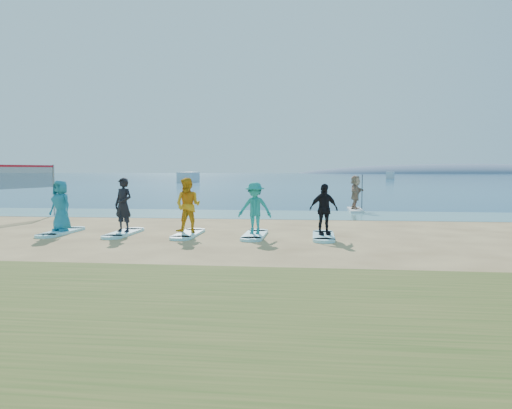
# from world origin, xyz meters

# --- Properties ---
(ground) EXTENTS (600.00, 600.00, 0.00)m
(ground) POSITION_xyz_m (0.00, 0.00, 0.00)
(ground) COLOR tan
(ground) RESTS_ON ground
(shallow_water) EXTENTS (600.00, 600.00, 0.00)m
(shallow_water) POSITION_xyz_m (0.00, 10.50, 0.01)
(shallow_water) COLOR teal
(shallow_water) RESTS_ON ground
(ocean) EXTENTS (600.00, 600.00, 0.00)m
(ocean) POSITION_xyz_m (0.00, 160.00, 0.01)
(ocean) COLOR navy
(ocean) RESTS_ON ground
(island_ridge) EXTENTS (220.00, 56.00, 18.00)m
(island_ridge) POSITION_xyz_m (95.00, 300.00, 0.00)
(island_ridge) COLOR slate
(island_ridge) RESTS_ON ground
(paddleboard) EXTENTS (0.71, 3.00, 0.12)m
(paddleboard) POSITION_xyz_m (5.47, 13.21, 0.06)
(paddleboard) COLOR silver
(paddleboard) RESTS_ON ground
(paddleboarder) EXTENTS (1.06, 1.78, 1.83)m
(paddleboarder) POSITION_xyz_m (5.47, 13.21, 1.03)
(paddleboarder) COLOR tan
(paddleboarder) RESTS_ON paddleboard
(boat_offshore_a) EXTENTS (2.68, 8.74, 1.83)m
(boat_offshore_a) POSITION_xyz_m (-19.08, 72.38, 0.00)
(boat_offshore_a) COLOR silver
(boat_offshore_a) RESTS_ON ground
(boat_offshore_b) EXTENTS (2.95, 6.50, 1.76)m
(boat_offshore_b) POSITION_xyz_m (21.81, 112.47, 0.00)
(boat_offshore_b) COLOR silver
(boat_offshore_b) RESTS_ON ground
(surfboard_0) EXTENTS (0.70, 2.20, 0.09)m
(surfboard_0) POSITION_xyz_m (-5.66, 2.26, 0.04)
(surfboard_0) COLOR #A4F2FF
(surfboard_0) RESTS_ON ground
(student_0) EXTENTS (1.02, 0.84, 1.80)m
(student_0) POSITION_xyz_m (-5.66, 2.26, 0.99)
(student_0) COLOR teal
(student_0) RESTS_ON surfboard_0
(surfboard_1) EXTENTS (0.70, 2.20, 0.09)m
(surfboard_1) POSITION_xyz_m (-3.35, 2.26, 0.04)
(surfboard_1) COLOR #A4F2FF
(surfboard_1) RESTS_ON ground
(student_1) EXTENTS (0.80, 0.67, 1.89)m
(student_1) POSITION_xyz_m (-3.35, 2.26, 1.03)
(student_1) COLOR black
(student_1) RESTS_ON surfboard_1
(surfboard_2) EXTENTS (0.70, 2.20, 0.09)m
(surfboard_2) POSITION_xyz_m (-1.05, 2.26, 0.04)
(surfboard_2) COLOR #A4F2FF
(surfboard_2) RESTS_ON ground
(student_2) EXTENTS (1.04, 0.89, 1.89)m
(student_2) POSITION_xyz_m (-1.05, 2.26, 1.03)
(student_2) COLOR orange
(student_2) RESTS_ON surfboard_2
(surfboard_3) EXTENTS (0.70, 2.20, 0.09)m
(surfboard_3) POSITION_xyz_m (1.26, 2.26, 0.04)
(surfboard_3) COLOR #A4F2FF
(surfboard_3) RESTS_ON ground
(student_3) EXTENTS (1.17, 0.73, 1.75)m
(student_3) POSITION_xyz_m (1.26, 2.26, 0.96)
(student_3) COLOR teal
(student_3) RESTS_ON surfboard_3
(surfboard_4) EXTENTS (0.70, 2.20, 0.09)m
(surfboard_4) POSITION_xyz_m (3.56, 2.26, 0.04)
(surfboard_4) COLOR #A4F2FF
(surfboard_4) RESTS_ON ground
(student_4) EXTENTS (1.08, 0.77, 1.70)m
(student_4) POSITION_xyz_m (3.56, 2.26, 0.94)
(student_4) COLOR black
(student_4) RESTS_ON surfboard_4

